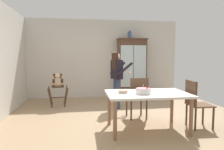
{
  "coord_description": "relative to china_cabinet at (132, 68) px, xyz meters",
  "views": [
    {
      "loc": [
        -0.93,
        -4.72,
        1.46
      ],
      "look_at": [
        -0.02,
        0.7,
        0.95
      ],
      "focal_mm": 33.62,
      "sensor_mm": 36.0,
      "label": 1
    }
  ],
  "objects": [
    {
      "name": "high_chair_with_toddler",
      "position": [
        -2.44,
        -0.92,
        -0.38
      ],
      "size": [
        0.62,
        0.72,
        0.95
      ],
      "rotation": [
        0.0,
        0.0,
        0.09
      ],
      "color": "#4C3323",
      "rests_on": "ground_plane"
    },
    {
      "name": "ground_plane",
      "position": [
        -0.96,
        -2.37,
        -1.03
      ],
      "size": [
        6.24,
        6.24,
        0.0
      ],
      "primitive_type": "plane",
      "color": "tan"
    },
    {
      "name": "adult_person",
      "position": [
        -0.8,
        -1.44,
        -0.06
      ],
      "size": [
        0.61,
        0.6,
        1.53
      ],
      "rotation": [
        0.0,
        0.0,
        1.87
      ],
      "color": "#33425B",
      "rests_on": "ground_plane"
    },
    {
      "name": "ceramic_vase",
      "position": [
        -0.08,
        0.0,
        1.14
      ],
      "size": [
        0.13,
        0.13,
        0.27
      ],
      "color": "#3D567F",
      "rests_on": "china_cabinet"
    },
    {
      "name": "dining_chair_right_end",
      "position": [
        0.46,
        -3.27,
        -0.47
      ],
      "size": [
        0.46,
        0.46,
        0.96
      ],
      "rotation": [
        0.0,
        0.0,
        1.52
      ],
      "color": "#4C3323",
      "rests_on": "ground_plane"
    },
    {
      "name": "wall_back",
      "position": [
        -0.96,
        0.26,
        0.32
      ],
      "size": [
        5.32,
        0.06,
        2.7
      ],
      "primitive_type": "cube",
      "color": "beige",
      "rests_on": "ground_plane"
    },
    {
      "name": "dining_chair_far_side",
      "position": [
        -0.52,
        -2.51,
        -0.47
      ],
      "size": [
        0.46,
        0.46,
        0.96
      ],
      "rotation": [
        0.0,
        0.0,
        3.19
      ],
      "color": "#4C3323",
      "rests_on": "ground_plane"
    },
    {
      "name": "china_cabinet",
      "position": [
        0.0,
        0.0,
        0.0
      ],
      "size": [
        1.02,
        0.48,
        2.05
      ],
      "color": "#4C3323",
      "rests_on": "ground_plane"
    },
    {
      "name": "serving_bowl",
      "position": [
        -1.02,
        -3.19,
        -0.26
      ],
      "size": [
        0.18,
        0.18,
        0.05
      ],
      "primitive_type": "cylinder",
      "color": "#C6AD93",
      "rests_on": "dining_table"
    },
    {
      "name": "dining_table",
      "position": [
        -0.55,
        -3.24,
        -0.38
      ],
      "size": [
        1.6,
        1.06,
        0.74
      ],
      "color": "silver",
      "rests_on": "ground_plane"
    },
    {
      "name": "birthday_cake",
      "position": [
        -0.66,
        -3.34,
        -0.24
      ],
      "size": [
        0.28,
        0.28,
        0.19
      ],
      "color": "white",
      "rests_on": "dining_table"
    }
  ]
}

